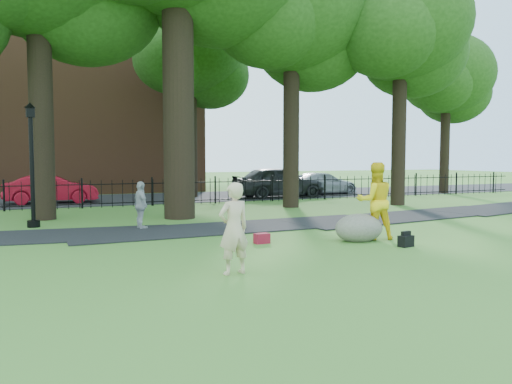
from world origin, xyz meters
name	(u,v)px	position (x,y,z in m)	size (l,w,h in m)	color
ground	(255,252)	(0.00, 0.00, 0.00)	(120.00, 120.00, 0.00)	#3D6F27
footpath	(236,228)	(1.00, 3.90, 0.00)	(36.00, 2.60, 0.03)	black
street	(137,199)	(0.00, 16.00, 0.00)	(80.00, 7.00, 0.02)	black
iron_fence	(152,193)	(0.00, 12.00, 0.60)	(44.00, 0.04, 1.20)	black
brick_building	(50,97)	(-4.00, 24.00, 6.00)	(18.00, 8.00, 12.00)	brown
tree_row	(182,0)	(0.52, 8.40, 8.15)	(26.82, 7.96, 12.42)	black
woman	(234,228)	(-1.21, -1.85, 0.86)	(0.63, 0.41, 1.73)	beige
man	(375,201)	(3.67, 0.44, 1.03)	(1.00, 0.78, 2.06)	yellow
pedestrian	(141,205)	(-1.78, 4.72, 0.73)	(0.86, 0.36, 1.46)	#A0A0A5
boulder	(359,226)	(3.14, 0.40, 0.39)	(1.32, 1.00, 0.77)	#5E5A4E
lamppost	(32,167)	(-4.81, 6.51, 1.90)	(0.39, 0.39, 3.89)	black
backpack	(406,241)	(3.69, -0.80, 0.14)	(0.37, 0.23, 0.28)	black
red_bag	(262,238)	(0.61, 1.01, 0.13)	(0.38, 0.24, 0.26)	maroon
red_sedan	(51,189)	(-4.19, 14.99, 0.69)	(1.46, 4.19, 1.38)	maroon
grey_car	(278,182)	(7.20, 13.86, 0.85)	(2.01, 5.01, 1.71)	black
silver_car	(322,184)	(10.68, 15.06, 0.64)	(1.79, 4.41, 1.28)	#999BA1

